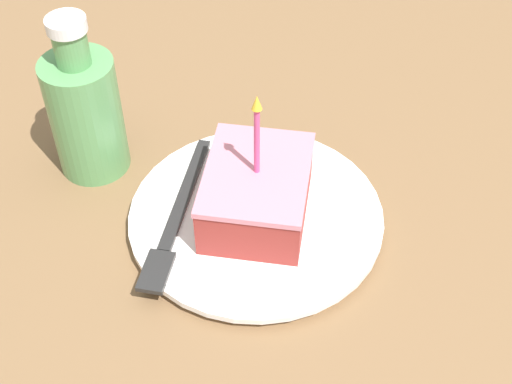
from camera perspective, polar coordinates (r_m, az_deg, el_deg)
The scene contains 5 objects.
ground_plane at distance 0.71m, azimuth 0.94°, elevation -2.97°, with size 2.40×2.40×0.04m.
plate at distance 0.68m, azimuth 0.00°, elevation -2.03°, with size 0.24×0.24×0.02m.
cake_slice at distance 0.66m, azimuth 0.06°, elevation -0.01°, with size 0.09×0.12×0.14m.
fork at distance 0.67m, azimuth -6.48°, elevation -2.29°, with size 0.03×0.20×0.00m.
bottle at distance 0.72m, azimuth -13.51°, elevation 6.31°, with size 0.07×0.07×0.17m.
Camera 1 is at (0.06, -0.47, 0.51)m, focal length 50.00 mm.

